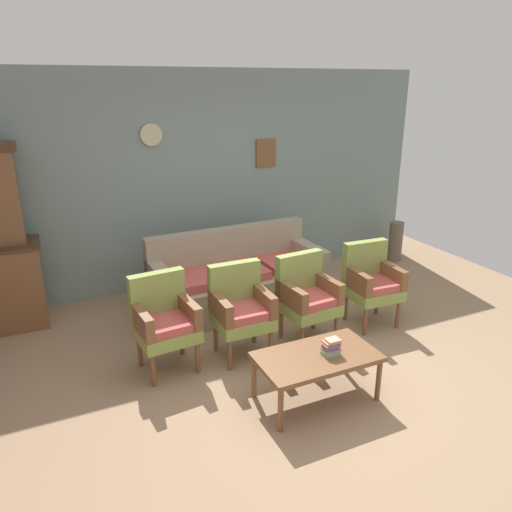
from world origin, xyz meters
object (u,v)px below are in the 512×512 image
Objects in this scene: floral_couch at (238,281)px; floor_vase_by_wall at (395,241)px; coffee_table at (317,359)px; armchair_row_middle at (371,280)px; armchair_near_cabinet at (164,319)px; armchair_by_doorway at (307,295)px; armchair_near_couch_end at (240,307)px; book_stack_on_table at (331,347)px.

floor_vase_by_wall is at bearing 9.97° from floral_couch.
coffee_table is at bearing -93.49° from floral_couch.
armchair_near_cabinet is at bearing 178.76° from armchair_row_middle.
armchair_by_doorway is at bearing -148.09° from floor_vase_by_wall.
floral_couch is 1.10m from armchair_by_doorway.
armchair_near_cabinet is at bearing 134.90° from coffee_table.
armchair_near_cabinet is 0.73m from armchair_near_couch_end.
armchair_near_cabinet is at bearing 136.82° from book_stack_on_table.
armchair_by_doorway is (0.33, -1.03, 0.17)m from floral_couch.
armchair_near_couch_end reaches higher than floor_vase_by_wall.
armchair_near_cabinet is 4.15m from floor_vase_by_wall.
book_stack_on_table is at bearing -138.19° from floor_vase_by_wall.
floor_vase_by_wall is (2.76, 0.49, -0.03)m from floral_couch.
armchair_by_doorway is 2.88m from floor_vase_by_wall.
armchair_near_couch_end and armchair_by_doorway have the same top height.
armchair_row_middle is at bearing 2.35° from armchair_by_doorway.
floral_couch is at bearing 107.51° from armchair_by_doorway.
armchair_by_doorway and armchair_row_middle have the same top height.
coffee_table is at bearing -45.10° from armchair_near_cabinet.
floral_couch is at bearing 68.60° from armchair_near_couch_end.
floor_vase_by_wall is at bearing 41.81° from book_stack_on_table.
floor_vase_by_wall is (2.77, 2.48, -0.19)m from book_stack_on_table.
armchair_near_couch_end is 3.50m from floor_vase_by_wall.
floral_couch is at bearing 139.26° from armchair_row_middle.
armchair_row_middle is 2.19m from floor_vase_by_wall.
floral_couch is at bearing 86.51° from coffee_table.
armchair_near_cabinet is 1.43m from coffee_table.
armchair_row_middle is (1.55, 0.01, 0.00)m from armchair_near_couch_end.
floral_couch and armchair_near_couch_end have the same top height.
armchair_near_cabinet and armchair_near_couch_end have the same top height.
floral_couch is 3.47× the size of floor_vase_by_wall.
book_stack_on_table is (-0.34, -0.96, -0.02)m from armchair_by_doorway.
book_stack_on_table is (-1.17, -1.00, -0.02)m from armchair_row_middle.
armchair_near_cabinet is 1.00× the size of armchair_near_couch_end.
armchair_near_couch_end is 1.00× the size of armchair_by_doorway.
armchair_near_couch_end reaches higher than book_stack_on_table.
floral_couch is 1.48m from armchair_near_cabinet.
armchair_row_middle reaches higher than book_stack_on_table.
armchair_row_middle is 1.53m from book_stack_on_table.
armchair_by_doorway reaches higher than coffee_table.
coffee_table is (0.28, -0.95, -0.12)m from armchair_near_couch_end.
armchair_by_doorway is at bearing -72.49° from floral_couch.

